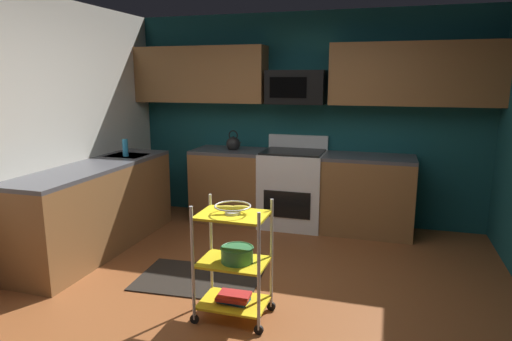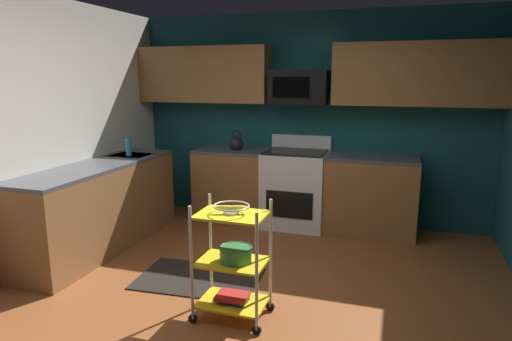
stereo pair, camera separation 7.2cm
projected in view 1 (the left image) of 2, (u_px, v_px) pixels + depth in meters
name	position (u px, v px, depth m)	size (l,w,h in m)	color
floor	(246.00, 308.00, 3.59)	(4.40, 4.80, 0.04)	brown
wall_back	(305.00, 119.00, 5.60)	(4.52, 0.06, 2.60)	#14474C
wall_left	(8.00, 136.00, 3.95)	(0.06, 4.80, 2.60)	silver
counter_run	(216.00, 196.00, 5.13)	(3.55, 2.75, 0.92)	brown
oven_range	(293.00, 188.00, 5.48)	(0.76, 0.65, 1.10)	white
upper_cabinets	(304.00, 74.00, 5.30)	(4.40, 0.33, 0.70)	brown
microwave	(296.00, 87.00, 5.33)	(0.70, 0.39, 0.40)	black
rolling_cart	(233.00, 262.00, 3.33)	(0.57, 0.38, 0.91)	silver
fruit_bowl	(233.00, 208.00, 3.24)	(0.27, 0.27, 0.07)	silver
mixing_bowl_large	(237.00, 254.00, 3.31)	(0.25, 0.25, 0.11)	#387F4C
book_stack	(234.00, 298.00, 3.39)	(0.25, 0.20, 0.05)	#1E4C8C
kettle	(233.00, 144.00, 5.59)	(0.21, 0.18, 0.26)	black
dish_soap_bottle	(125.00, 148.00, 5.11)	(0.06, 0.06, 0.20)	#2D8CBF
floor_rug	(198.00, 279.00, 4.05)	(1.10, 0.70, 0.01)	black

